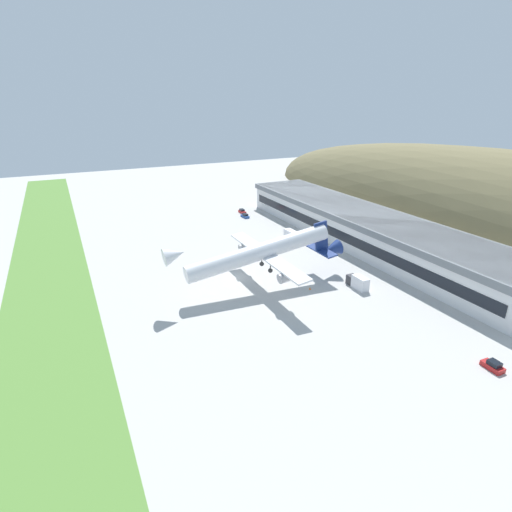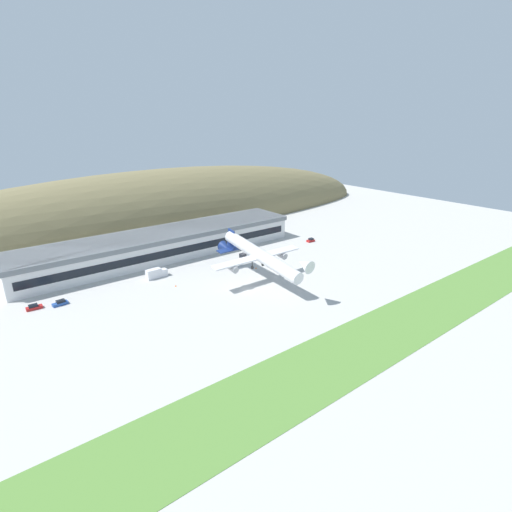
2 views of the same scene
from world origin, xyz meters
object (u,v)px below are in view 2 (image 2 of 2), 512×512
cargo_airplane (259,255)px  service_car_0 (60,303)px  terminal_building (162,243)px  traffic_cone_0 (256,268)px  box_truck (156,273)px  service_car_1 (311,240)px  service_car_2 (34,307)px  fuel_truck (248,255)px  traffic_cone_1 (176,286)px

cargo_airplane → service_car_0: cargo_airplane is taller
terminal_building → traffic_cone_0: size_ratio=199.39×
box_truck → traffic_cone_0: size_ratio=13.50×
traffic_cone_0 → cargo_airplane: bearing=-123.0°
service_car_1 → service_car_2: (-113.33, 3.01, -0.04)m
service_car_0 → box_truck: (32.44, 2.44, 0.91)m
service_car_1 → box_truck: (-74.01, 3.63, 0.88)m
service_car_2 → traffic_cone_0: 74.12m
fuel_truck → traffic_cone_1: 36.94m
service_car_0 → fuel_truck: (70.31, -1.29, 0.88)m
service_car_2 → fuel_truck: 77.26m
service_car_2 → traffic_cone_1: service_car_2 is taller
service_car_2 → terminal_building: bearing=21.4°
fuel_truck → traffic_cone_0: (-4.47, -11.21, -1.26)m
box_truck → traffic_cone_1: bearing=-81.2°
terminal_building → traffic_cone_1: terminal_building is taller
cargo_airplane → traffic_cone_0: cargo_airplane is taller
service_car_1 → traffic_cone_0: size_ratio=6.46×
service_car_1 → traffic_cone_0: (-40.61, -11.30, -0.41)m
traffic_cone_1 → service_car_1: bearing=6.1°
service_car_2 → service_car_0: bearing=-14.8°
fuel_truck → box_truck: (-37.87, 3.73, 0.03)m
cargo_airplane → traffic_cone_0: 14.89m
service_car_0 → service_car_2: size_ratio=1.02×
service_car_2 → fuel_truck: (77.19, -3.11, 0.90)m
terminal_building → traffic_cone_1: 33.10m
service_car_2 → box_truck: box_truck is taller
service_car_0 → traffic_cone_0: (65.84, -12.50, -0.38)m
service_car_1 → terminal_building: bearing=159.4°
service_car_1 → traffic_cone_1: bearing=-173.9°
traffic_cone_1 → box_truck: bearing=98.8°
service_car_0 → traffic_cone_1: bearing=-14.6°
terminal_building → service_car_2: 55.53m
service_car_0 → traffic_cone_0: size_ratio=7.88×
service_car_2 → fuel_truck: fuel_truck is taller
service_car_1 → cargo_airplane: bearing=-155.7°
terminal_building → traffic_cone_1: (-10.39, -30.94, -5.54)m
cargo_airplane → service_car_1: (47.04, 21.21, -8.67)m
cargo_airplane → service_car_0: size_ratio=10.42×
cargo_airplane → traffic_cone_1: cargo_airplane is taller
fuel_truck → traffic_cone_1: (-36.12, -7.64, -1.26)m
terminal_building → service_car_2: size_ratio=25.69×
box_truck → traffic_cone_0: box_truck is taller
service_car_1 → box_truck: size_ratio=0.48×
cargo_airplane → traffic_cone_1: bearing=151.9°
fuel_truck → box_truck: 38.06m
traffic_cone_1 → cargo_airplane: bearing=-28.1°
terminal_building → cargo_airplane: (14.82, -44.41, 3.54)m
service_car_0 → service_car_1: size_ratio=1.22×
box_truck → service_car_0: bearing=-175.7°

